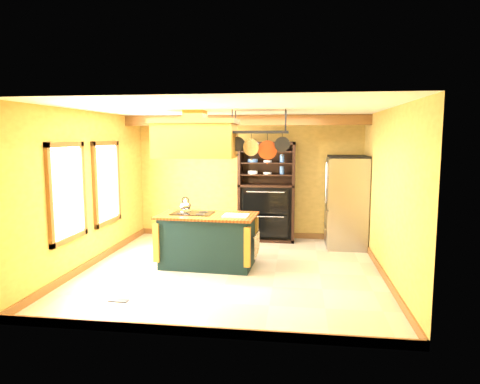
% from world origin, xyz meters
% --- Properties ---
extents(floor, '(5.00, 5.00, 0.00)m').
position_xyz_m(floor, '(0.00, 0.00, 0.00)').
color(floor, beige).
rests_on(floor, ground).
extents(ceiling, '(5.00, 5.00, 0.00)m').
position_xyz_m(ceiling, '(0.00, 0.00, 2.70)').
color(ceiling, white).
rests_on(ceiling, wall_back).
extents(wall_back, '(5.00, 0.02, 2.70)m').
position_xyz_m(wall_back, '(0.00, 2.50, 1.35)').
color(wall_back, gold).
rests_on(wall_back, floor).
extents(wall_front, '(5.00, 0.02, 2.70)m').
position_xyz_m(wall_front, '(0.00, -2.50, 1.35)').
color(wall_front, gold).
rests_on(wall_front, floor).
extents(wall_left, '(0.02, 5.00, 2.70)m').
position_xyz_m(wall_left, '(-2.50, 0.00, 1.35)').
color(wall_left, gold).
rests_on(wall_left, floor).
extents(wall_right, '(0.02, 5.00, 2.70)m').
position_xyz_m(wall_right, '(2.50, 0.00, 1.35)').
color(wall_right, gold).
rests_on(wall_right, floor).
extents(ceiling_beam, '(5.00, 0.15, 0.20)m').
position_xyz_m(ceiling_beam, '(0.00, 1.70, 2.59)').
color(ceiling_beam, '#915A2D').
rests_on(ceiling_beam, ceiling).
extents(window_near, '(0.06, 1.06, 1.56)m').
position_xyz_m(window_near, '(-2.47, -0.80, 1.40)').
color(window_near, '#915A2D').
rests_on(window_near, wall_left).
extents(window_far, '(0.06, 1.06, 1.56)m').
position_xyz_m(window_far, '(-2.47, 0.60, 1.40)').
color(window_far, '#915A2D').
rests_on(window_far, wall_left).
extents(kitchen_island, '(1.74, 1.03, 1.11)m').
position_xyz_m(kitchen_island, '(-0.46, 0.18, 0.47)').
color(kitchen_island, black).
rests_on(kitchen_island, floor).
extents(range_hood, '(1.44, 0.81, 0.80)m').
position_xyz_m(range_hood, '(-0.65, 0.18, 2.25)').
color(range_hood, '#AB812A').
rests_on(range_hood, ceiling).
extents(pot_rack, '(1.02, 0.48, 0.83)m').
position_xyz_m(pot_rack, '(0.45, 0.19, 2.24)').
color(pot_rack, black).
rests_on(pot_rack, ceiling).
extents(refrigerator, '(0.80, 0.94, 1.84)m').
position_xyz_m(refrigerator, '(2.08, 1.90, 0.90)').
color(refrigerator, '#989AA0').
rests_on(refrigerator, floor).
extents(hutch, '(1.22, 0.56, 2.15)m').
position_xyz_m(hutch, '(0.43, 2.27, 0.84)').
color(hutch, black).
rests_on(hutch, floor).
extents(floor_register, '(0.29, 0.14, 0.01)m').
position_xyz_m(floor_register, '(-1.34, -1.59, 0.01)').
color(floor_register, black).
rests_on(floor_register, floor).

